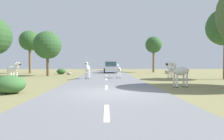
% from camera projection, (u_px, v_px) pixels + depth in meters
% --- Properties ---
extents(ground_plane, '(90.00, 90.00, 0.00)m').
position_uv_depth(ground_plane, '(112.00, 93.00, 9.67)').
color(ground_plane, olive).
extents(road, '(6.00, 64.00, 0.05)m').
position_uv_depth(road, '(106.00, 93.00, 9.66)').
color(road, slate).
rests_on(road, ground_plane).
extents(lane_markings, '(0.16, 56.00, 0.01)m').
position_uv_depth(lane_markings, '(106.00, 95.00, 8.66)').
color(lane_markings, silver).
rests_on(lane_markings, road).
extents(zebra_0, '(0.48, 1.74, 1.63)m').
position_uv_depth(zebra_0, '(87.00, 68.00, 18.23)').
color(zebra_0, silver).
rests_on(zebra_0, road).
extents(zebra_1, '(1.68, 0.86, 1.65)m').
position_uv_depth(zebra_1, '(179.00, 71.00, 12.03)').
color(zebra_1, silver).
rests_on(zebra_1, ground_plane).
extents(zebra_2, '(1.59, 1.08, 1.64)m').
position_uv_depth(zebra_2, '(13.00, 70.00, 15.79)').
color(zebra_2, silver).
rests_on(zebra_2, ground_plane).
extents(zebra_3, '(0.65, 1.47, 1.41)m').
position_uv_depth(zebra_3, '(171.00, 70.00, 19.63)').
color(zebra_3, silver).
rests_on(zebra_3, ground_plane).
extents(zebra_4, '(0.47, 1.51, 1.42)m').
position_uv_depth(zebra_4, '(119.00, 69.00, 19.36)').
color(zebra_4, silver).
rests_on(zebra_4, road).
extents(car_0, '(2.12, 4.39, 1.74)m').
position_uv_depth(car_0, '(110.00, 68.00, 30.40)').
color(car_0, silver).
rests_on(car_0, road).
extents(car_1, '(2.04, 4.35, 1.74)m').
position_uv_depth(car_1, '(111.00, 67.00, 38.58)').
color(car_1, '#1E479E').
rests_on(car_1, road).
extents(tree_1, '(3.03, 3.03, 6.48)m').
position_uv_depth(tree_1, '(30.00, 41.00, 29.51)').
color(tree_1, brown).
rests_on(tree_1, ground_plane).
extents(tree_2, '(2.82, 2.82, 6.14)m').
position_uv_depth(tree_2, '(154.00, 45.00, 33.31)').
color(tree_2, brown).
rests_on(tree_2, ground_plane).
extents(tree_5, '(3.31, 3.31, 5.36)m').
position_uv_depth(tree_5, '(47.00, 45.00, 23.36)').
color(tree_5, brown).
rests_on(tree_5, ground_plane).
extents(bush_0, '(1.28, 1.16, 0.77)m').
position_uv_depth(bush_0, '(61.00, 71.00, 27.35)').
color(bush_0, '#2D5628').
rests_on(bush_0, ground_plane).
extents(bush_1, '(1.50, 1.35, 0.90)m').
position_uv_depth(bush_1, '(10.00, 84.00, 9.52)').
color(bush_1, '#386633').
rests_on(bush_1, ground_plane).
extents(rock_0, '(0.83, 0.70, 0.58)m').
position_uv_depth(rock_0, '(168.00, 72.00, 28.87)').
color(rock_0, '#A89E8C').
rests_on(rock_0, ground_plane).
extents(rock_2, '(0.60, 0.56, 0.35)m').
position_uv_depth(rock_2, '(69.00, 73.00, 26.23)').
color(rock_2, gray).
rests_on(rock_2, ground_plane).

